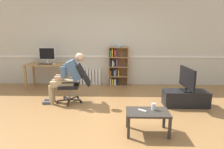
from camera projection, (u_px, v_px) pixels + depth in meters
The scene contains 15 objects.
ground_plane at pixel (103, 117), 3.99m from camera, with size 18.00×18.00×0.00m, color olive.
back_wall at pixel (109, 43), 6.30m from camera, with size 12.00×0.13×2.70m.
computer_desk at pixel (46, 67), 6.01m from camera, with size 1.15×0.67×0.76m.
imac_monitor at pixel (47, 54), 6.01m from camera, with size 0.50×0.14×0.48m.
keyboard at pixel (45, 64), 5.85m from camera, with size 0.38×0.12×0.02m, color black.
computer_mouse at pixel (54, 64), 5.86m from camera, with size 0.06×0.10×0.03m, color white.
bookshelf at pixel (117, 67), 6.24m from camera, with size 0.63×0.29×1.30m.
radiator at pixel (89, 77), 6.44m from camera, with size 0.79×0.08×0.54m.
office_chair at pixel (76, 82), 4.74m from camera, with size 0.85×0.62×0.95m.
person_seated at pixel (68, 76), 4.70m from camera, with size 1.02×0.42×1.21m.
tv_stand at pixel (185, 98), 4.55m from camera, with size 1.01×0.44×0.36m.
tv_screen at pixel (187, 79), 4.46m from camera, with size 0.21×0.84×0.54m.
coffee_table at pixel (148, 115), 3.28m from camera, with size 0.72×0.45×0.39m.
drinking_glass at pixel (154, 107), 3.32m from camera, with size 0.07×0.07×0.11m, color silver.
spare_remote at pixel (142, 110), 3.28m from camera, with size 0.04×0.15×0.02m, color white.
Camera 1 is at (0.28, -3.72, 1.67)m, focal length 31.34 mm.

